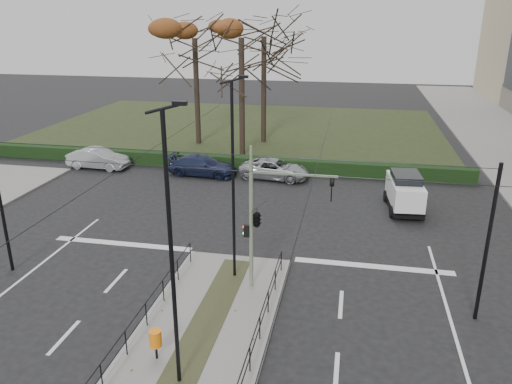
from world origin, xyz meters
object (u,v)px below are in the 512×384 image
litter_bin (155,339)px  parked_car_fourth (275,169)px  streetlamp_median_near (172,253)px  parked_car_third (202,166)px  white_van (405,191)px  bare_tree_center (264,45)px  parked_car_second (98,159)px  traffic_light (259,217)px  bare_tree_near (241,47)px  streetlamp_median_far (234,181)px  rust_tree (195,38)px

litter_bin → parked_car_fourth: parked_car_fourth is taller
streetlamp_median_near → parked_car_third: 21.35m
white_van → bare_tree_center: (-10.75, 14.11, 7.12)m
parked_car_second → parked_car_third: (7.92, -0.11, -0.04)m
parked_car_fourth → parked_car_second: bearing=97.2°
traffic_light → parked_car_third: (-6.75, 14.36, -2.52)m
bare_tree_center → bare_tree_near: size_ratio=0.99×
bare_tree_near → streetlamp_median_near: bearing=-81.5°
streetlamp_median_near → bare_tree_near: (-3.83, 25.72, 3.91)m
white_van → bare_tree_center: 19.11m
streetlamp_median_near → streetlamp_median_far: 6.63m
streetlamp_median_far → parked_car_second: (-13.51, 13.77, -3.66)m
streetlamp_median_far → rust_tree: rust_tree is taller
rust_tree → bare_tree_near: 5.47m
streetlamp_median_near → parked_car_fourth: bearing=91.1°
parked_car_third → white_van: 13.85m
streetlamp_median_near → bare_tree_near: 26.30m
streetlamp_median_far → bare_tree_center: size_ratio=0.71×
white_van → bare_tree_near: 16.63m
traffic_light → streetlamp_median_far: streetlamp_median_far is taller
litter_bin → parked_car_third: 19.91m
litter_bin → parked_car_third: (-4.37, 19.43, -0.18)m
litter_bin → parked_car_fourth: (0.68, 19.69, -0.22)m
parked_car_second → bare_tree_center: bearing=-43.9°
streetlamp_median_near → parked_car_third: streetlamp_median_near is taller
litter_bin → white_van: white_van is taller
white_van → litter_bin: bearing=-120.0°
parked_car_third → parked_car_fourth: size_ratio=1.01×
traffic_light → parked_car_third: bearing=115.2°
parked_car_fourth → bare_tree_near: size_ratio=0.40×
parked_car_second → traffic_light: bearing=-132.2°
streetlamp_median_far → bare_tree_near: 19.90m
parked_car_third → rust_tree: 12.04m
litter_bin → white_van: size_ratio=0.25×
traffic_light → parked_car_fourth: size_ratio=1.12×
streetlamp_median_far → parked_car_fourth: bearing=92.2°
parked_car_third → parked_car_second: bearing=92.6°
rust_tree → bare_tree_center: bearing=16.7°
traffic_light → litter_bin: size_ratio=5.13×
parked_car_second → parked_car_fourth: 12.97m
parked_car_fourth → white_van: 9.27m
traffic_light → white_van: traffic_light is taller
parked_car_fourth → white_van: bearing=-111.3°
litter_bin → parked_car_second: 23.08m
rust_tree → bare_tree_center: bare_tree_center is taller
parked_car_second → bare_tree_near: bare_tree_near is taller
streetlamp_median_near → parked_car_second: streetlamp_median_near is taller
parked_car_third → bare_tree_center: 12.83m
parked_car_fourth → white_van: (8.19, -4.31, 0.49)m
traffic_light → parked_car_second: traffic_light is taller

